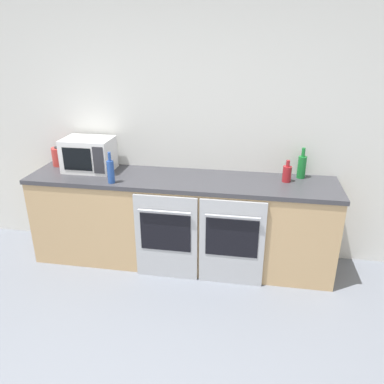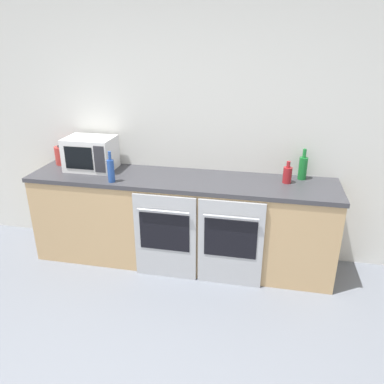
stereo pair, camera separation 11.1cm
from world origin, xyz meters
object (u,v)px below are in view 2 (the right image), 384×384
Objects in this scene: oven_left at (165,237)px; bottle_red at (287,174)px; bottle_blue at (111,170)px; oven_right at (230,244)px; microwave at (91,153)px; kettle at (63,155)px; bottle_green at (303,167)px.

oven_left is 1.24m from bottle_red.
oven_right is at bearing -4.68° from bottle_blue.
microwave is 0.38m from kettle.
bottle_red reaches higher than oven_left.
oven_left is at bearing -21.89° from kettle.
oven_left is 0.59m from oven_right.
oven_left is 4.22× the size of kettle.
bottle_green is 2.39m from kettle.
microwave is 1.63× the size of bottle_green.
bottle_red is at bearing -137.42° from bottle_green.
bottle_blue reaches higher than oven_left.
kettle is at bearing 177.43° from bottle_red.
bottle_red is 2.25m from kettle.
oven_right is at bearing -15.30° from microwave.
oven_left and oven_right have the same top height.
bottle_red is at bearing 10.72° from bottle_blue.
microwave is 2.03m from bottle_green.
bottle_green is at bearing 41.06° from oven_right.
kettle reaches higher than oven_right.
microwave is at bearing 164.70° from oven_right.
oven_right is 2.88× the size of bottle_green.
oven_left is 1.12m from microwave.
oven_right is 0.80m from bottle_red.
oven_right is 4.09× the size of bottle_red.
bottle_red is at bearing -2.57° from kettle.
bottle_red is 1.58m from bottle_blue.
bottle_green is 1.47× the size of kettle.
microwave is at bearing -14.23° from kettle.
microwave is at bearing 179.73° from bottle_red.
oven_left is at bearing -159.74° from bottle_red.
oven_left is at bearing -10.03° from bottle_blue.
bottle_green is (0.59, 0.51, 0.58)m from oven_right.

